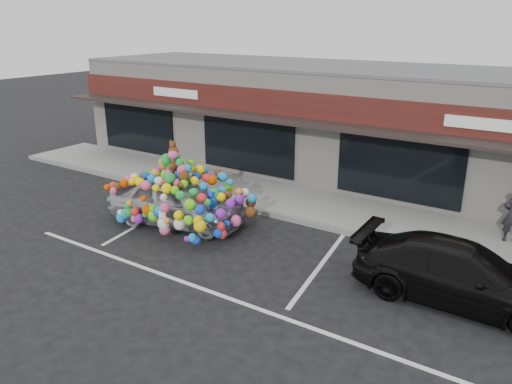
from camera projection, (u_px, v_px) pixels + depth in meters
The scene contains 9 objects.
ground at pixel (227, 244), 14.08m from camera, with size 90.00×90.00×0.00m, color black.
shop_building at pixel (351, 121), 20.04m from camera, with size 24.00×7.20×4.31m.
sidewalk at pixel (296, 201), 17.21m from camera, with size 26.00×3.00×0.15m, color gray.
kerb at pixel (273, 215), 16.03m from camera, with size 26.00×0.18×0.16m, color slate.
parking_stripe_left at pixel (150, 219), 15.89m from camera, with size 0.12×4.40×0.01m, color silver.
parking_stripe_mid at pixel (319, 267), 12.78m from camera, with size 0.12×4.40×0.01m, color silver.
lane_line at pixel (238, 301), 11.22m from camera, with size 14.00×0.12×0.01m, color silver.
toy_car at pixel (177, 197), 15.23m from camera, with size 3.07×4.82×2.64m.
black_sedan at pixel (460, 273), 11.05m from camera, with size 4.68×1.90×1.36m, color black.
Camera 1 is at (7.73, -10.27, 6.00)m, focal length 35.00 mm.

